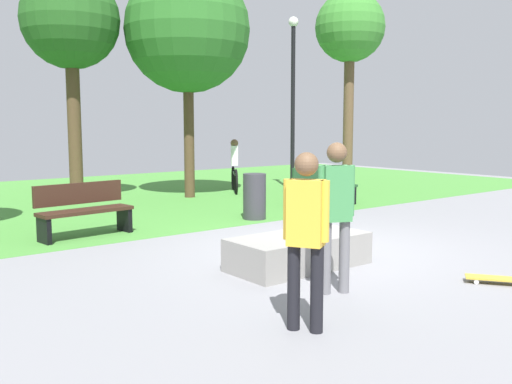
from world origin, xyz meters
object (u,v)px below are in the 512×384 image
at_px(skater_performing_trick, 306,228).
at_px(tree_leaning_ash, 188,30).
at_px(trash_bin, 255,196).
at_px(park_bench_center_lawn, 324,185).
at_px(cyclist_on_bicycle, 234,170).
at_px(backpack_on_ledge, 312,224).
at_px(concrete_ledge, 299,251).
at_px(skater_watching, 336,206).
at_px(tree_young_birch, 71,23).
at_px(skateboard_by_ledge, 501,279).
at_px(park_bench_far_left, 84,209).
at_px(lamp_post, 293,88).
at_px(tree_broad_elm, 350,31).

height_order(skater_performing_trick, tree_leaning_ash, tree_leaning_ash).
relative_size(skater_performing_trick, trash_bin, 1.79).
xyz_separation_m(park_bench_center_lawn, trash_bin, (-2.46, -0.49, -0.02)).
height_order(trash_bin, cyclist_on_bicycle, cyclist_on_bicycle).
height_order(backpack_on_ledge, park_bench_center_lawn, park_bench_center_lawn).
height_order(concrete_ledge, backpack_on_ledge, backpack_on_ledge).
bearing_deg(skater_watching, tree_leaning_ash, 68.90).
distance_m(tree_young_birch, trash_bin, 6.42).
height_order(skateboard_by_ledge, trash_bin, trash_bin).
height_order(tree_young_birch, cyclist_on_bicycle, tree_young_birch).
xyz_separation_m(backpack_on_ledge, skater_watching, (-0.57, -0.96, 0.41)).
height_order(skater_watching, park_bench_far_left, skater_watching).
bearing_deg(backpack_on_ledge, lamp_post, -172.93).
bearing_deg(trash_bin, skateboard_by_ledge, -96.06).
bearing_deg(backpack_on_ledge, skater_watching, 16.54).
bearing_deg(tree_leaning_ash, cyclist_on_bicycle, 9.22).
relative_size(backpack_on_ledge, skater_performing_trick, 0.19).
height_order(backpack_on_ledge, skater_performing_trick, skater_performing_trick).
bearing_deg(skater_performing_trick, skateboard_by_ledge, -6.70).
xyz_separation_m(park_bench_far_left, tree_broad_elm, (9.08, 2.34, 4.14)).
height_order(concrete_ledge, park_bench_far_left, park_bench_far_left).
xyz_separation_m(backpack_on_ledge, cyclist_on_bicycle, (4.28, 7.60, 0.04)).
relative_size(tree_broad_elm, tree_leaning_ash, 0.98).
relative_size(tree_broad_elm, lamp_post, 1.17).
distance_m(backpack_on_ledge, skater_watching, 1.19).
bearing_deg(cyclist_on_bicycle, lamp_post, -27.94).
xyz_separation_m(skater_watching, lamp_post, (6.35, 7.77, 1.93)).
distance_m(park_bench_center_lawn, cyclist_on_bicycle, 3.56).
bearing_deg(skateboard_by_ledge, skater_watching, 151.37).
height_order(tree_young_birch, trash_bin, tree_young_birch).
distance_m(skater_performing_trick, tree_broad_elm, 12.64).
xyz_separation_m(backpack_on_ledge, tree_broad_elm, (7.52, 6.28, 4.04)).
distance_m(tree_leaning_ash, trash_bin, 5.43).
bearing_deg(park_bench_far_left, tree_young_birch, 70.67).
height_order(skater_performing_trick, park_bench_far_left, skater_performing_trick).
height_order(concrete_ledge, cyclist_on_bicycle, cyclist_on_bicycle).
bearing_deg(park_bench_center_lawn, cyclist_on_bicycle, 90.11).
relative_size(concrete_ledge, tree_leaning_ash, 0.32).
distance_m(backpack_on_ledge, park_bench_center_lawn, 5.90).
relative_size(skater_watching, tree_broad_elm, 0.30).
height_order(tree_young_birch, lamp_post, tree_young_birch).
bearing_deg(concrete_ledge, cyclist_on_bicycle, 59.54).
distance_m(concrete_ledge, lamp_post, 9.29).
bearing_deg(skater_watching, park_bench_center_lawn, 45.87).
distance_m(tree_leaning_ash, cyclist_on_bicycle, 4.01).
height_order(park_bench_far_left, tree_young_birch, tree_young_birch).
bearing_deg(tree_broad_elm, backpack_on_ledge, -140.14).
xyz_separation_m(backpack_on_ledge, skater_performing_trick, (-1.65, -1.61, 0.37)).
relative_size(skater_performing_trick, skater_watching, 0.97).
height_order(skater_performing_trick, cyclist_on_bicycle, skater_performing_trick).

